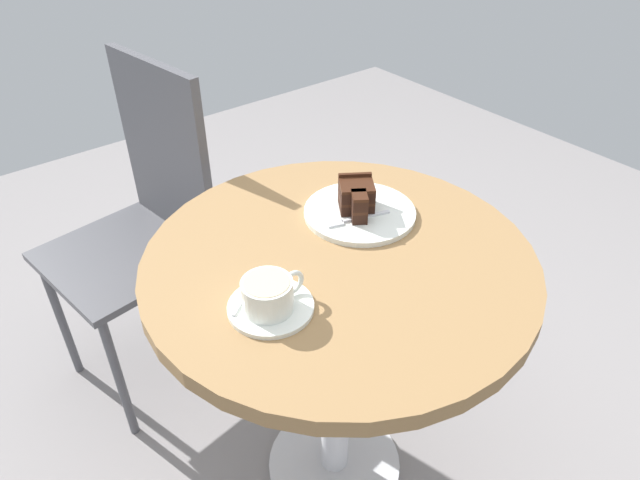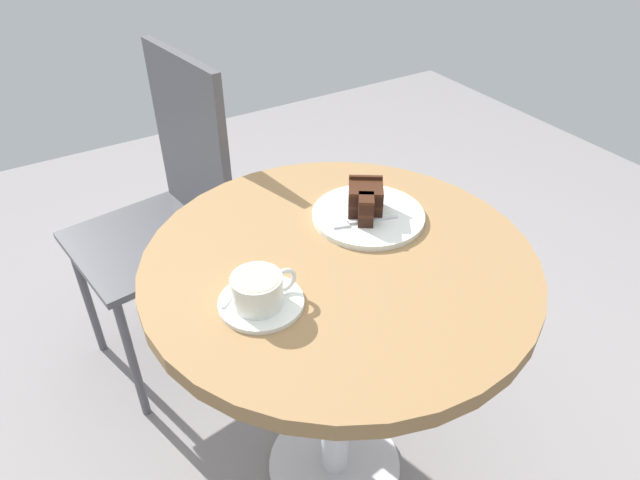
# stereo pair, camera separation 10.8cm
# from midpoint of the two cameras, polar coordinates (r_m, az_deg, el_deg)

# --- Properties ---
(ground_plane) EXTENTS (4.40, 4.40, 0.01)m
(ground_plane) POSITION_cam_midpoint_polar(r_m,az_deg,el_deg) (1.64, -0.60, -21.69)
(ground_plane) COLOR gray
(ground_plane) RESTS_ON ground
(cafe_table) EXTENTS (0.77, 0.77, 0.71)m
(cafe_table) POSITION_cam_midpoint_polar(r_m,az_deg,el_deg) (1.18, -0.78, -6.11)
(cafe_table) COLOR olive
(cafe_table) RESTS_ON ground
(saucer) EXTENTS (0.15, 0.15, 0.01)m
(saucer) POSITION_cam_midpoint_polar(r_m,az_deg,el_deg) (0.99, -8.06, -6.77)
(saucer) COLOR silver
(saucer) RESTS_ON cafe_table
(coffee_cup) EXTENTS (0.12, 0.09, 0.06)m
(coffee_cup) POSITION_cam_midpoint_polar(r_m,az_deg,el_deg) (0.97, -8.37, -5.50)
(coffee_cup) COLOR silver
(coffee_cup) RESTS_ON saucer
(teaspoon) EXTENTS (0.09, 0.07, 0.00)m
(teaspoon) POSITION_cam_midpoint_polar(r_m,az_deg,el_deg) (1.02, -10.10, -5.07)
(teaspoon) COLOR silver
(teaspoon) RESTS_ON saucer
(cake_plate) EXTENTS (0.24, 0.24, 0.01)m
(cake_plate) POSITION_cam_midpoint_polar(r_m,az_deg,el_deg) (1.22, 1.47, 2.69)
(cake_plate) COLOR silver
(cake_plate) RESTS_ON cafe_table
(cake_slice) EXTENTS (0.10, 0.11, 0.07)m
(cake_slice) POSITION_cam_midpoint_polar(r_m,az_deg,el_deg) (1.20, 1.13, 4.21)
(cake_slice) COLOR black
(cake_slice) RESTS_ON cake_plate
(fork) EXTENTS (0.14, 0.06, 0.00)m
(fork) POSITION_cam_midpoint_polar(r_m,az_deg,el_deg) (1.18, 0.46, 1.96)
(fork) COLOR silver
(fork) RESTS_ON cake_plate
(napkin) EXTENTS (0.18, 0.17, 0.00)m
(napkin) POSITION_cam_midpoint_polar(r_m,az_deg,el_deg) (1.19, 1.31, 1.54)
(napkin) COLOR silver
(napkin) RESTS_ON cafe_table
(cafe_chair) EXTENTS (0.43, 0.43, 0.93)m
(cafe_chair) POSITION_cam_midpoint_polar(r_m,az_deg,el_deg) (1.60, -18.84, 2.68)
(cafe_chair) COLOR #4C4C51
(cafe_chair) RESTS_ON ground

